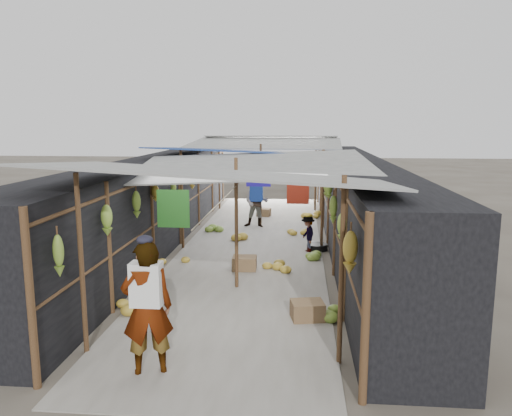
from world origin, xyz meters
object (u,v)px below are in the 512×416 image
(vendor_seated, at_px, (308,234))
(shopper_blue, at_px, (256,202))
(crate_near, at_px, (244,263))
(black_basin, at_px, (317,247))
(vendor_elderly, at_px, (147,308))

(vendor_seated, bearing_deg, shopper_blue, -167.38)
(crate_near, height_order, black_basin, crate_near)
(black_basin, xyz_separation_m, vendor_elderly, (-2.42, -6.64, 0.82))
(crate_near, height_order, vendor_seated, vendor_seated)
(crate_near, relative_size, vendor_seated, 0.56)
(vendor_elderly, distance_m, vendor_seated, 6.77)
(vendor_elderly, relative_size, vendor_seated, 1.90)
(crate_near, bearing_deg, vendor_seated, 48.38)
(black_basin, height_order, shopper_blue, shopper_blue)
(crate_near, distance_m, black_basin, 2.57)
(vendor_seated, bearing_deg, vendor_elderly, -34.28)
(black_basin, relative_size, vendor_elderly, 0.30)
(shopper_blue, distance_m, vendor_seated, 3.33)
(black_basin, bearing_deg, crate_near, -130.73)
(black_basin, distance_m, vendor_seated, 0.52)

